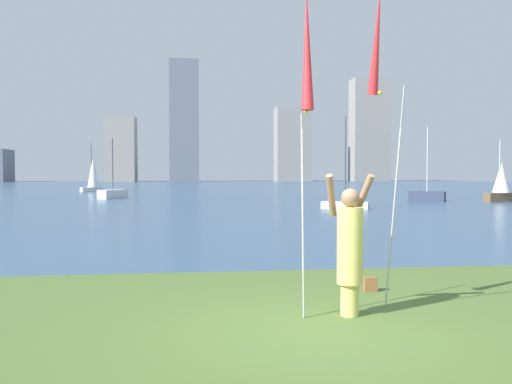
{
  "coord_description": "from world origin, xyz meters",
  "views": [
    {
      "loc": [
        -1.58,
        -6.57,
        1.93
      ],
      "look_at": [
        0.87,
        12.92,
        1.22
      ],
      "focal_mm": 38.89,
      "sensor_mm": 36.0,
      "label": 1
    }
  ],
  "objects": [
    {
      "name": "ground",
      "position": [
        0.0,
        50.95,
        -0.06
      ],
      "size": [
        120.0,
        138.0,
        0.12
      ],
      "color": "#4C662D"
    },
    {
      "name": "person",
      "position": [
        0.59,
        0.6,
        0.94
      ],
      "size": [
        0.7,
        0.52,
        1.91
      ],
      "rotation": [
        0.0,
        0.0,
        0.28
      ],
      "color": "#D8CC66",
      "rests_on": "ground"
    },
    {
      "name": "kite_flag_left",
      "position": [
        -0.05,
        0.41,
        3.42
      ],
      "size": [
        0.16,
        0.47,
        4.3
      ],
      "color": "#B2B2B7",
      "rests_on": "ground"
    },
    {
      "name": "kite_flag_right",
      "position": [
        1.23,
        1.38,
        3.76
      ],
      "size": [
        0.16,
        1.33,
        4.61
      ],
      "color": "#B2B2B7",
      "rests_on": "ground"
    },
    {
      "name": "bag",
      "position": [
        1.36,
        2.01,
        0.11
      ],
      "size": [
        0.21,
        0.13,
        0.23
      ],
      "color": "brown",
      "rests_on": "ground"
    },
    {
      "name": "sailboat_1",
      "position": [
        6.65,
        21.53,
        0.27
      ],
      "size": [
        2.52,
        1.72,
        4.85
      ],
      "color": "silver",
      "rests_on": "ground"
    },
    {
      "name": "sailboat_2",
      "position": [
        -10.67,
        49.08,
        1.72
      ],
      "size": [
        2.15,
        1.72,
        4.82
      ],
      "color": "silver",
      "rests_on": "ground"
    },
    {
      "name": "sailboat_3",
      "position": [
        -6.95,
        34.99,
        0.36
      ],
      "size": [
        2.01,
        2.69,
        4.39
      ],
      "color": "white",
      "rests_on": "ground"
    },
    {
      "name": "sailboat_5",
      "position": [
        18.78,
        27.27,
        1.28
      ],
      "size": [
        2.34,
        1.41,
        4.02
      ],
      "color": "brown",
      "rests_on": "ground"
    },
    {
      "name": "sailboat_6",
      "position": [
        14.32,
        28.58,
        0.35
      ],
      "size": [
        2.46,
        2.08,
        4.91
      ],
      "color": "#333D51",
      "rests_on": "ground"
    },
    {
      "name": "skyline_tower_0",
      "position": [
        -38.33,
        109.54,
        3.22
      ],
      "size": [
        3.02,
        7.6,
        6.44
      ],
      "color": "slate",
      "rests_on": "ground"
    },
    {
      "name": "skyline_tower_1",
      "position": [
        -14.55,
        106.89,
        6.42
      ],
      "size": [
        5.82,
        7.08,
        12.85
      ],
      "color": "gray",
      "rests_on": "ground"
    },
    {
      "name": "skyline_tower_2",
      "position": [
        -2.02,
        107.74,
        12.24
      ],
      "size": [
        5.89,
        5.9,
        24.49
      ],
      "color": "slate",
      "rests_on": "ground"
    },
    {
      "name": "skyline_tower_3",
      "position": [
        20.26,
        106.75,
        7.64
      ],
      "size": [
        7.07,
        5.28,
        15.28
      ],
      "color": "gray",
      "rests_on": "ground"
    },
    {
      "name": "skyline_tower_4",
      "position": [
        37.21,
        107.82,
        10.82
      ],
      "size": [
        7.92,
        4.84,
        21.64
      ],
      "color": "gray",
      "rests_on": "ground"
    }
  ]
}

